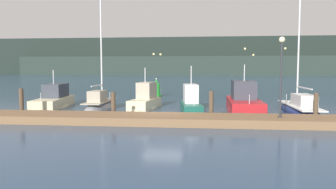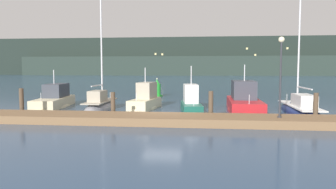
% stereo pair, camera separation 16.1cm
% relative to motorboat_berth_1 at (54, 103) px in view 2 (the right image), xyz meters
% --- Properties ---
extents(ground_plane, '(400.00, 400.00, 0.00)m').
position_rel_motorboat_berth_1_xyz_m(ground_plane, '(9.35, -4.39, -0.34)').
color(ground_plane, navy).
extents(dock, '(27.04, 2.80, 0.45)m').
position_rel_motorboat_berth_1_xyz_m(dock, '(9.35, -6.63, -0.12)').
color(dock, brown).
rests_on(dock, ground).
extents(mooring_pile_0, '(0.28, 0.28, 1.81)m').
position_rel_motorboat_berth_1_xyz_m(mooring_pile_0, '(0.17, -4.98, 0.56)').
color(mooring_pile_0, '#4C3D2D').
rests_on(mooring_pile_0, ground).
extents(mooring_pile_1, '(0.28, 0.28, 1.62)m').
position_rel_motorboat_berth_1_xyz_m(mooring_pile_1, '(6.29, -4.98, 0.47)').
color(mooring_pile_1, '#4C3D2D').
rests_on(mooring_pile_1, ground).
extents(mooring_pile_2, '(0.28, 0.28, 1.73)m').
position_rel_motorboat_berth_1_xyz_m(mooring_pile_2, '(12.41, -4.98, 0.52)').
color(mooring_pile_2, '#4C3D2D').
rests_on(mooring_pile_2, ground).
extents(mooring_pile_3, '(0.28, 0.28, 1.68)m').
position_rel_motorboat_berth_1_xyz_m(mooring_pile_3, '(18.53, -4.98, 0.50)').
color(mooring_pile_3, '#4C3D2D').
rests_on(mooring_pile_3, ground).
extents(motorboat_berth_1, '(2.82, 6.80, 3.49)m').
position_rel_motorboat_berth_1_xyz_m(motorboat_berth_1, '(0.00, 0.00, 0.00)').
color(motorboat_berth_1, beige).
rests_on(motorboat_berth_1, ground).
extents(sailboat_berth_2, '(1.69, 5.76, 9.42)m').
position_rel_motorboat_berth_1_xyz_m(sailboat_berth_2, '(4.08, -0.82, -0.17)').
color(sailboat_berth_2, gray).
rests_on(sailboat_berth_2, ground).
extents(motorboat_berth_3, '(2.22, 4.76, 3.81)m').
position_rel_motorboat_berth_1_xyz_m(motorboat_berth_3, '(7.48, -0.31, -0.00)').
color(motorboat_berth_3, beige).
rests_on(motorboat_berth_3, ground).
extents(motorboat_berth_4, '(2.04, 4.92, 3.79)m').
position_rel_motorboat_berth_1_xyz_m(motorboat_berth_4, '(11.03, -0.99, 0.00)').
color(motorboat_berth_4, '#195647').
rests_on(motorboat_berth_4, ground).
extents(motorboat_berth_5, '(2.50, 7.36, 3.98)m').
position_rel_motorboat_berth_1_xyz_m(motorboat_berth_5, '(14.93, -0.32, 0.05)').
color(motorboat_berth_5, red).
rests_on(motorboat_berth_5, ground).
extents(sailboat_berth_6, '(1.82, 8.03, 11.08)m').
position_rel_motorboat_berth_1_xyz_m(sailboat_berth_6, '(18.61, -1.47, -0.19)').
color(sailboat_berth_6, navy).
rests_on(sailboat_berth_6, ground).
extents(channel_buoy, '(1.20, 1.20, 2.02)m').
position_rel_motorboat_berth_1_xyz_m(channel_buoy, '(6.72, 10.87, 0.42)').
color(channel_buoy, green).
rests_on(channel_buoy, ground).
extents(dock_lamppost, '(0.32, 0.32, 4.35)m').
position_rel_motorboat_berth_1_xyz_m(dock_lamppost, '(16.09, -6.77, 2.99)').
color(dock_lamppost, '#2D2D33').
rests_on(dock_lamppost, dock).
extents(hillside_backdrop, '(240.00, 23.00, 16.86)m').
position_rel_motorboat_berth_1_xyz_m(hillside_backdrop, '(8.31, 126.15, 7.42)').
color(hillside_backdrop, '#1E2823').
rests_on(hillside_backdrop, ground).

